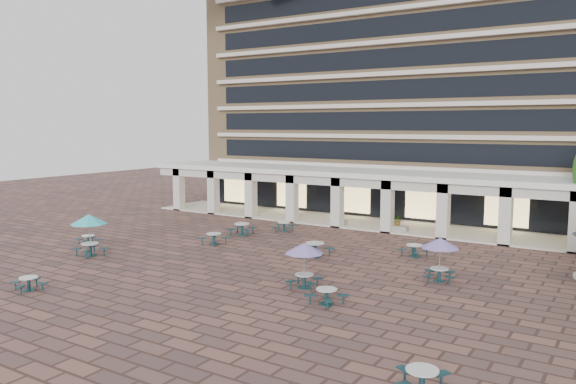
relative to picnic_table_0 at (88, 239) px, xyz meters
The scene contains 17 objects.
ground 13.54m from the picnic_table_0, 10.71° to the left, with size 120.00×120.00×0.00m, color brown.
apartment_building 33.30m from the picnic_table_0, 64.57° to the left, with size 40.00×15.50×25.20m.
retail_arcade 21.99m from the picnic_table_0, 52.46° to the left, with size 42.00×6.60×4.40m.
picnic_table_0 is the anchor object (origin of this frame).
picnic_table_1 10.59m from the picnic_table_0, 53.25° to the right, with size 1.78×1.78×0.67m.
picnic_table_3 27.49m from the picnic_table_0, 17.98° to the right, with size 1.99×1.99×0.76m.
picnic_table_4 3.95m from the picnic_table_0, 36.31° to the right, with size 2.24×2.24×2.59m.
picnic_table_6 17.61m from the picnic_table_0, ahead, with size 1.96×1.96×2.26m.
picnic_table_7 19.86m from the picnic_table_0, ahead, with size 1.85×1.85×0.72m.
picnic_table_8 10.68m from the picnic_table_0, 50.90° to the left, with size 2.23×2.23×0.85m.
picnic_table_9 8.49m from the picnic_table_0, 33.06° to the left, with size 1.84×1.84×0.76m.
picnic_table_10 15.56m from the picnic_table_0, 19.67° to the left, with size 2.21×2.21×0.87m.
picnic_table_11 23.22m from the picnic_table_0, ahead, with size 1.98×1.98×2.29m.
picnic_table_12 14.05m from the picnic_table_0, 52.14° to the left, with size 1.95×1.95×0.72m.
picnic_table_13 21.58m from the picnic_table_0, 23.14° to the left, with size 1.96×1.96×0.74m.
planter_left 18.91m from the picnic_table_0, 54.61° to the left, with size 1.50×0.76×1.34m.
planter_right 22.28m from the picnic_table_0, 43.79° to the left, with size 1.50×0.68×1.35m.
Camera 1 is at (18.05, -26.79, 8.07)m, focal length 35.00 mm.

